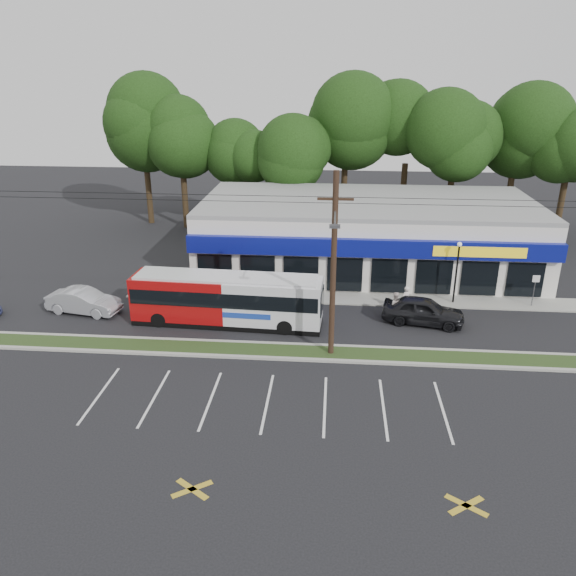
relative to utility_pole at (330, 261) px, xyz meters
The scene contains 15 objects.
ground 6.18m from the utility_pole, 161.89° to the right, with size 120.00×120.00×0.00m, color black.
grass_strip 6.06m from the utility_pole, behind, with size 40.00×1.60×0.12m, color #243716.
curb_south 6.10m from the utility_pole, 164.67° to the right, with size 40.00×0.25×0.14m, color #9E9E93.
curb_north 6.12m from the utility_pole, 161.93° to the left, with size 40.00×0.25×0.14m, color #9E9E93.
sidewalk 9.93m from the utility_pole, 74.97° to the left, with size 32.00×2.20×0.10m, color #9E9E93.
strip_mall 15.47m from the utility_pole, 79.90° to the left, with size 25.00×12.55×5.30m.
utility_pole is the anchor object (origin of this frame).
lamp_post 11.67m from the utility_pole, 43.95° to the left, with size 0.30×0.30×4.25m.
sign_post 15.71m from the utility_pole, 30.15° to the left, with size 0.45×0.10×2.23m.
tree_line 25.28m from the utility_pole, 87.33° to the left, with size 46.76×6.76×11.83m.
metrobus 8.06m from the utility_pole, 149.88° to the left, with size 11.61×3.02×3.09m.
car_dark 8.64m from the utility_pole, 38.67° to the left, with size 1.96×4.88×1.66m, color black.
car_silver 16.85m from the utility_pole, 164.28° to the left, with size 1.64×4.70×1.55m, color #A5A6AD.
pedestrian_a 8.88m from the utility_pole, 51.34° to the left, with size 0.67×0.44×1.84m, color silver.
pedestrian_b 7.90m from the utility_pole, 51.51° to the left, with size 0.87×0.68×1.78m, color beige.
Camera 1 is at (2.96, -26.30, 14.64)m, focal length 35.00 mm.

